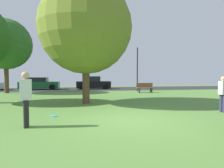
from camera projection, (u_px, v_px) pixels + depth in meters
name	position (u px, v px, depth m)	size (l,w,h in m)	color
ground_plane	(130.00, 120.00, 6.57)	(44.00, 44.00, 0.00)	#547F38
road_strip	(96.00, 89.00, 22.34)	(44.00, 6.40, 0.01)	#28282B
oak_tree_right	(86.00, 28.00, 10.35)	(5.21, 5.21, 6.89)	brown
birch_tree_lone	(6.00, 44.00, 16.70)	(4.58, 4.58, 6.75)	brown
person_thrower	(223.00, 93.00, 7.99)	(0.35, 0.30, 1.56)	#2D334C
person_catcher	(26.00, 97.00, 5.63)	(0.35, 0.30, 1.71)	black
frisbee_disc	(54.00, 116.00, 7.20)	(0.27, 0.27, 0.03)	#2DB2E0
parked_car_green	(40.00, 84.00, 21.11)	(4.26, 2.07, 1.39)	#195633
parked_car_black	(93.00, 83.00, 21.99)	(4.01, 1.93, 1.52)	black
park_bench	(145.00, 88.00, 17.38)	(1.60, 0.45, 0.90)	brown
street_lamp_post	(137.00, 69.00, 19.15)	(0.14, 0.14, 4.50)	#2D2D33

